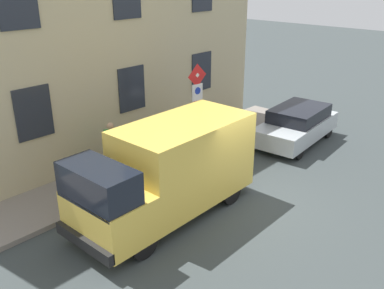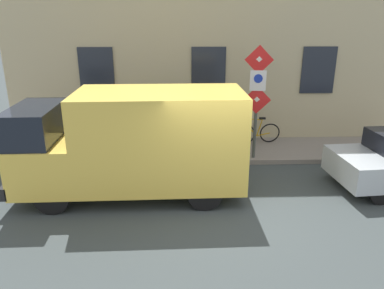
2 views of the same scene
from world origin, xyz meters
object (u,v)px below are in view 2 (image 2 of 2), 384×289
bicycle_black (228,132)px  pedestrian (157,119)px  bicycle_orange (254,132)px  litter_bin (194,142)px  sign_post_stacked (257,90)px  delivery_van (135,141)px

bicycle_black → pedestrian: size_ratio=1.00×
bicycle_orange → bicycle_black: same height
litter_bin → bicycle_black: bearing=-44.1°
sign_post_stacked → delivery_van: bearing=120.7°
sign_post_stacked → pedestrian: 3.22m
delivery_van → pedestrian: 2.92m
sign_post_stacked → delivery_van: (-1.90, 3.21, -0.81)m
delivery_van → bicycle_black: bearing=-129.9°
sign_post_stacked → bicycle_black: size_ratio=1.81×
delivery_van → litter_bin: 2.62m
bicycle_orange → bicycle_black: bearing=-2.2°
delivery_van → sign_post_stacked: bearing=-150.4°
bicycle_orange → litter_bin: 2.35m
sign_post_stacked → pedestrian: sign_post_stacked is taller
bicycle_orange → pedestrian: size_ratio=1.00×
bicycle_black → delivery_van: bearing=57.4°
sign_post_stacked → pedestrian: bearing=71.0°
delivery_van → bicycle_orange: (3.26, -3.46, -0.82)m
bicycle_orange → litter_bin: bearing=28.9°
pedestrian → bicycle_orange: bearing=124.5°
sign_post_stacked → bicycle_black: sign_post_stacked is taller
pedestrian → litter_bin: pedestrian is taller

